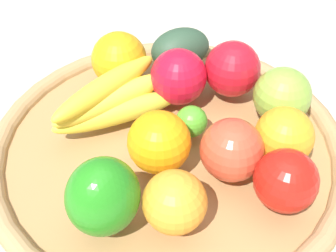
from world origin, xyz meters
name	(u,v)px	position (x,y,z in m)	size (l,w,h in m)	color
ground_plane	(168,158)	(0.00, 0.00, 0.00)	(2.40, 2.40, 0.00)	#C1B59D
basket	(168,148)	(0.00, 0.00, 0.02)	(0.47, 0.47, 0.04)	#A47847
orange_0	(159,142)	(0.01, -0.05, 0.08)	(0.08, 0.08, 0.08)	orange
orange_1	(119,59)	(-0.12, 0.07, 0.08)	(0.08, 0.08, 0.08)	orange
apple_1	(232,69)	(0.03, 0.13, 0.08)	(0.08, 0.08, 0.08)	red
lime_0	(192,121)	(0.02, 0.02, 0.06)	(0.04, 0.04, 0.04)	green
banana_bunch	(113,99)	(-0.08, 0.00, 0.07)	(0.13, 0.18, 0.06)	yellow
orange_2	(175,202)	(0.07, -0.11, 0.07)	(0.07, 0.07, 0.07)	orange
avocado	(180,49)	(-0.06, 0.15, 0.07)	(0.09, 0.06, 0.06)	#2B4631
bell_pepper	(103,197)	(0.01, -0.15, 0.08)	(0.08, 0.07, 0.09)	#22801A
apple_4	(282,96)	(0.11, 0.11, 0.08)	(0.08, 0.08, 0.08)	#82AA3B
apple_0	(286,181)	(0.16, -0.02, 0.07)	(0.07, 0.07, 0.07)	#B81810
orange_3	(284,136)	(0.14, 0.04, 0.08)	(0.07, 0.07, 0.07)	orange
apple_2	(232,150)	(0.09, -0.01, 0.08)	(0.07, 0.07, 0.07)	#C7452C
apple_3	(179,77)	(-0.03, 0.08, 0.08)	(0.08, 0.08, 0.08)	red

